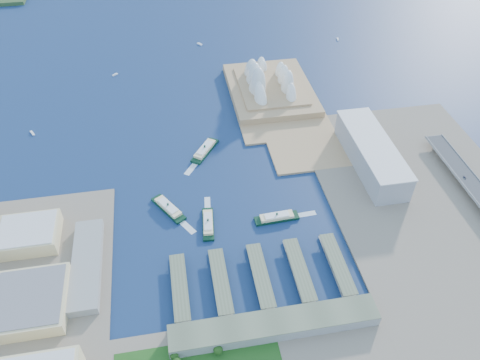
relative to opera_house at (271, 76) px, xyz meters
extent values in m
plane|color=#0F1C48|center=(-105.00, -280.00, -32.00)|extent=(3000.00, 3000.00, 0.00)
cube|color=#7B6F5F|center=(135.00, -330.00, -30.50)|extent=(240.00, 500.00, 3.00)
cube|color=tan|center=(2.50, -20.00, -30.50)|extent=(135.00, 220.00, 3.00)
cube|color=gray|center=(90.00, -200.00, -11.50)|extent=(45.00, 155.00, 35.00)
cube|color=gray|center=(-90.00, -415.00, -23.00)|extent=(200.00, 28.00, 12.00)
imported|color=slate|center=(191.00, -259.54, -16.42)|extent=(2.05, 5.04, 1.46)
camera|label=1|loc=(-162.84, -640.20, 375.46)|focal=35.00mm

